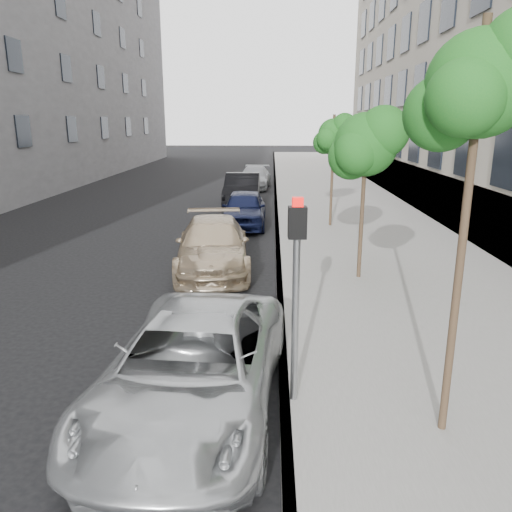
{
  "coord_description": "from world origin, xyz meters",
  "views": [
    {
      "loc": [
        0.96,
        -4.24,
        4.0
      ],
      "look_at": [
        0.67,
        4.93,
        1.5
      ],
      "focal_mm": 35.0,
      "sensor_mm": 36.0,
      "label": 1
    }
  ],
  "objects_px": {
    "suv": "(213,245)",
    "signal_pole": "(296,277)",
    "tree_far": "(334,134)",
    "sedan_black": "(242,190)",
    "tree_mid": "(367,144)",
    "sedan_blue": "(244,209)",
    "sedan_rear": "(254,177)",
    "tree_near": "(482,86)",
    "minivan": "(193,367)"
  },
  "relations": [
    {
      "from": "sedan_rear",
      "to": "suv",
      "type": "bearing_deg",
      "value": -88.36
    },
    {
      "from": "sedan_black",
      "to": "minivan",
      "type": "bearing_deg",
      "value": -89.11
    },
    {
      "from": "suv",
      "to": "minivan",
      "type": "bearing_deg",
      "value": -91.21
    },
    {
      "from": "suv",
      "to": "sedan_rear",
      "type": "distance_m",
      "value": 17.24
    },
    {
      "from": "tree_near",
      "to": "minivan",
      "type": "distance_m",
      "value": 4.99
    },
    {
      "from": "tree_mid",
      "to": "sedan_black",
      "type": "xyz_separation_m",
      "value": [
        -3.69,
        11.83,
        -2.69
      ]
    },
    {
      "from": "tree_far",
      "to": "signal_pole",
      "type": "distance_m",
      "value": 12.6
    },
    {
      "from": "tree_mid",
      "to": "sedan_blue",
      "type": "xyz_separation_m",
      "value": [
        -3.33,
        6.87,
        -2.76
      ]
    },
    {
      "from": "sedan_black",
      "to": "signal_pole",
      "type": "bearing_deg",
      "value": -84.54
    },
    {
      "from": "tree_near",
      "to": "suv",
      "type": "relative_size",
      "value": 1.05
    },
    {
      "from": "tree_mid",
      "to": "signal_pole",
      "type": "relative_size",
      "value": 1.45
    },
    {
      "from": "suv",
      "to": "signal_pole",
      "type": "bearing_deg",
      "value": -79.74
    },
    {
      "from": "sedan_blue",
      "to": "tree_near",
      "type": "bearing_deg",
      "value": -76.2
    },
    {
      "from": "minivan",
      "to": "sedan_rear",
      "type": "distance_m",
      "value": 24.24
    },
    {
      "from": "tree_near",
      "to": "suv",
      "type": "distance_m",
      "value": 9.21
    },
    {
      "from": "tree_mid",
      "to": "minivan",
      "type": "xyz_separation_m",
      "value": [
        -3.34,
        -6.01,
        -2.76
      ]
    },
    {
      "from": "signal_pole",
      "to": "suv",
      "type": "height_order",
      "value": "signal_pole"
    },
    {
      "from": "tree_far",
      "to": "signal_pole",
      "type": "relative_size",
      "value": 1.42
    },
    {
      "from": "sedan_rear",
      "to": "signal_pole",
      "type": "bearing_deg",
      "value": -83.23
    },
    {
      "from": "minivan",
      "to": "sedan_rear",
      "type": "bearing_deg",
      "value": 94.41
    },
    {
      "from": "sedan_black",
      "to": "sedan_blue",
      "type": "bearing_deg",
      "value": -86.08
    },
    {
      "from": "sedan_rear",
      "to": "tree_mid",
      "type": "bearing_deg",
      "value": -76.21
    },
    {
      "from": "minivan",
      "to": "sedan_black",
      "type": "height_order",
      "value": "sedan_black"
    },
    {
      "from": "tree_mid",
      "to": "minivan",
      "type": "relative_size",
      "value": 0.84
    },
    {
      "from": "suv",
      "to": "sedan_blue",
      "type": "distance_m",
      "value": 5.89
    },
    {
      "from": "tree_far",
      "to": "sedan_blue",
      "type": "relative_size",
      "value": 1.01
    },
    {
      "from": "signal_pole",
      "to": "sedan_rear",
      "type": "bearing_deg",
      "value": 90.29
    },
    {
      "from": "tree_far",
      "to": "sedan_black",
      "type": "height_order",
      "value": "tree_far"
    },
    {
      "from": "suv",
      "to": "tree_mid",
      "type": "bearing_deg",
      "value": -20.08
    },
    {
      "from": "sedan_rear",
      "to": "tree_far",
      "type": "bearing_deg",
      "value": -70.72
    },
    {
      "from": "tree_far",
      "to": "sedan_blue",
      "type": "xyz_separation_m",
      "value": [
        -3.33,
        0.37,
        -2.81
      ]
    },
    {
      "from": "signal_pole",
      "to": "minivan",
      "type": "xyz_separation_m",
      "value": [
        -1.41,
        -0.14,
        -1.28
      ]
    },
    {
      "from": "sedan_blue",
      "to": "tree_mid",
      "type": "bearing_deg",
      "value": -64.34
    },
    {
      "from": "tree_far",
      "to": "minivan",
      "type": "xyz_separation_m",
      "value": [
        -3.34,
        -12.51,
        -2.81
      ]
    },
    {
      "from": "sedan_blue",
      "to": "sedan_black",
      "type": "distance_m",
      "value": 4.97
    },
    {
      "from": "tree_mid",
      "to": "signal_pole",
      "type": "distance_m",
      "value": 6.35
    },
    {
      "from": "tree_mid",
      "to": "sedan_blue",
      "type": "distance_m",
      "value": 8.12
    },
    {
      "from": "tree_mid",
      "to": "tree_far",
      "type": "bearing_deg",
      "value": 90.0
    },
    {
      "from": "tree_near",
      "to": "tree_mid",
      "type": "distance_m",
      "value": 6.56
    },
    {
      "from": "suv",
      "to": "sedan_blue",
      "type": "xyz_separation_m",
      "value": [
        0.54,
        5.87,
        0.0
      ]
    },
    {
      "from": "tree_mid",
      "to": "suv",
      "type": "distance_m",
      "value": 4.86
    },
    {
      "from": "signal_pole",
      "to": "minivan",
      "type": "height_order",
      "value": "signal_pole"
    },
    {
      "from": "suv",
      "to": "sedan_blue",
      "type": "height_order",
      "value": "sedan_blue"
    },
    {
      "from": "tree_far",
      "to": "sedan_rear",
      "type": "height_order",
      "value": "tree_far"
    },
    {
      "from": "tree_mid",
      "to": "signal_pole",
      "type": "xyz_separation_m",
      "value": [
        -1.93,
        -5.86,
        -1.48
      ]
    },
    {
      "from": "tree_mid",
      "to": "sedan_black",
      "type": "bearing_deg",
      "value": 107.31
    },
    {
      "from": "tree_near",
      "to": "tree_mid",
      "type": "height_order",
      "value": "tree_near"
    },
    {
      "from": "minivan",
      "to": "sedan_rear",
      "type": "relative_size",
      "value": 1.12
    },
    {
      "from": "tree_mid",
      "to": "sedan_blue",
      "type": "height_order",
      "value": "tree_mid"
    },
    {
      "from": "tree_near",
      "to": "sedan_rear",
      "type": "distance_m",
      "value": 25.23
    }
  ]
}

